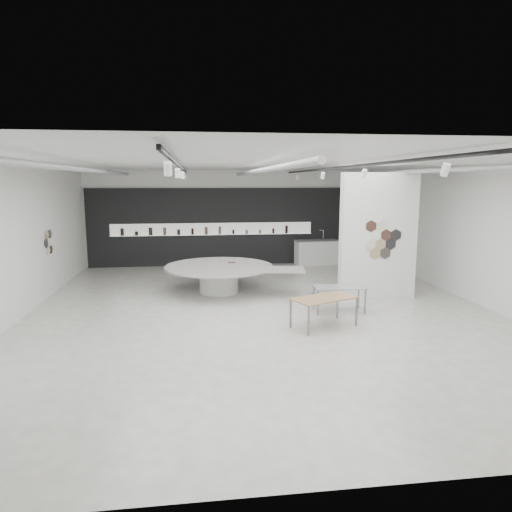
{
  "coord_description": "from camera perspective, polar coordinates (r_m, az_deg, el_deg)",
  "views": [
    {
      "loc": [
        -1.62,
        -11.37,
        3.35
      ],
      "look_at": [
        0.01,
        1.2,
        1.27
      ],
      "focal_mm": 32.0,
      "sensor_mm": 36.0,
      "label": 1
    }
  ],
  "objects": [
    {
      "name": "room",
      "position": [
        11.54,
        0.27,
        2.95
      ],
      "size": [
        12.02,
        14.02,
        3.82
      ],
      "color": "beige",
      "rests_on": "ground"
    },
    {
      "name": "sample_table_stone",
      "position": [
        12.02,
        10.35,
        -4.05
      ],
      "size": [
        1.32,
        0.71,
        0.66
      ],
      "rotation": [
        0.0,
        0.0,
        -0.05
      ],
      "color": "gray",
      "rests_on": "ground"
    },
    {
      "name": "sample_table_wood",
      "position": [
        10.71,
        8.51,
        -5.42
      ],
      "size": [
        1.67,
        1.29,
        0.7
      ],
      "rotation": [
        0.0,
        0.0,
        0.42
      ],
      "color": "#9B7750",
      "rests_on": "ground"
    },
    {
      "name": "back_wall_display",
      "position": [
        18.46,
        -2.56,
        3.66
      ],
      "size": [
        11.8,
        0.27,
        3.1
      ],
      "color": "black",
      "rests_on": "ground"
    },
    {
      "name": "kitchen_counter",
      "position": [
        18.73,
        7.59,
        0.47
      ],
      "size": [
        1.82,
        0.83,
        1.39
      ],
      "rotation": [
        0.0,
        0.0,
        0.08
      ],
      "color": "white",
      "rests_on": "ground"
    },
    {
      "name": "partition_column",
      "position": [
        13.48,
        15.03,
        2.37
      ],
      "size": [
        2.2,
        0.38,
        3.6
      ],
      "color": "white",
      "rests_on": "ground"
    },
    {
      "name": "display_island",
      "position": [
        13.9,
        -4.38,
        -2.38
      ],
      "size": [
        4.37,
        3.7,
        0.84
      ],
      "rotation": [
        0.0,
        0.0,
        -0.14
      ],
      "color": "white",
      "rests_on": "ground"
    }
  ]
}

